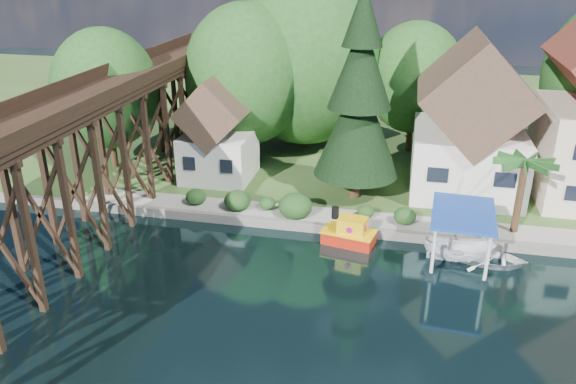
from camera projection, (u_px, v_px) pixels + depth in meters
name	position (u px, v px, depth m)	size (l,w,h in m)	color
ground	(338.00, 309.00, 28.07)	(140.00, 140.00, 0.00)	black
bank	(380.00, 120.00, 58.50)	(140.00, 52.00, 0.50)	#324E1F
seawall	(420.00, 238.00, 34.36)	(60.00, 0.40, 0.62)	slate
promenade	(453.00, 228.00, 35.06)	(50.00, 2.60, 0.06)	gray
trestle_bridge	(88.00, 152.00, 33.67)	(4.12, 44.18, 9.30)	black
house_left	(470.00, 128.00, 39.05)	(7.64, 8.64, 11.02)	silver
shed	(218.00, 136.00, 41.68)	(5.09, 5.40, 7.85)	silver
bg_trees	(389.00, 78.00, 44.07)	(49.90, 13.30, 10.57)	#382314
shrubs	(287.00, 203.00, 36.77)	(15.76, 2.47, 1.70)	#173C15
conifer	(359.00, 100.00, 36.95)	(5.83, 5.83, 14.36)	#382314
palm_tree	(525.00, 165.00, 32.88)	(4.56, 4.56, 5.07)	#382314
tugboat	(349.00, 233.00, 34.07)	(3.45, 2.33, 2.30)	red
boat_white_a	(492.00, 257.00, 31.95)	(2.76, 3.86, 0.80)	white
boat_canopy	(460.00, 241.00, 31.78)	(4.07, 5.15, 3.17)	white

